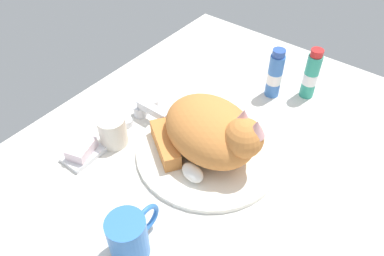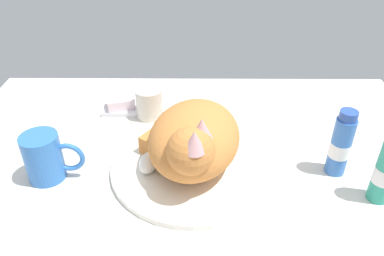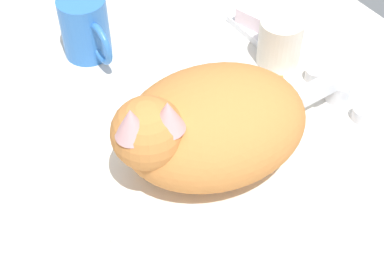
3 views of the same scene
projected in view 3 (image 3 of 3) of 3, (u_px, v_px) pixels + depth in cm
name	position (u px, v px, depth cm)	size (l,w,h in cm)	color
ground_plane	(212.00, 171.00, 75.87)	(110.00, 82.50, 3.00)	silver
sink_basin	(213.00, 161.00, 74.33)	(33.67, 33.67, 1.19)	white
faucet	(331.00, 91.00, 80.68)	(12.48, 11.09, 5.08)	silver
cat	(206.00, 125.00, 68.98)	(22.63, 28.17, 15.02)	#D17F3D
coffee_mug	(86.00, 28.00, 86.07)	(11.59, 7.19, 9.67)	#3372C6
rinse_cup	(280.00, 42.00, 85.69)	(6.49, 6.49, 7.43)	silver
soap_dish	(260.00, 26.00, 93.17)	(9.00, 6.40, 1.20)	white
soap_bar	(261.00, 17.00, 91.76)	(6.68, 4.56, 2.62)	silver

